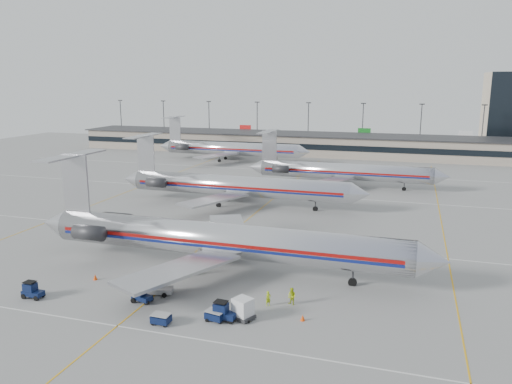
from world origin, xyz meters
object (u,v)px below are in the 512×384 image
at_px(jet_foreground, 215,239).
at_px(tug_center, 141,295).
at_px(uld_container, 243,309).
at_px(jet_second_row, 234,185).
at_px(belt_loader, 156,289).

distance_m(jet_foreground, tug_center, 11.71).
bearing_deg(uld_container, jet_foreground, 147.55).
relative_size(jet_second_row, tug_center, 20.72).
height_order(jet_second_row, uld_container, jet_second_row).
height_order(jet_foreground, tug_center, jet_foreground).
xyz_separation_m(jet_foreground, belt_loader, (-3.29, -8.48, -3.23)).
relative_size(jet_second_row, uld_container, 19.12).
xyz_separation_m(jet_second_row, uld_container, (16.12, -42.00, -2.52)).
relative_size(jet_second_row, belt_loader, 10.75).
bearing_deg(jet_second_row, jet_foreground, -73.95).
height_order(uld_container, belt_loader, belt_loader).
bearing_deg(belt_loader, uld_container, -29.16).
distance_m(jet_second_row, tug_center, 41.97).
xyz_separation_m(uld_container, belt_loader, (-10.52, 2.58, -0.44)).
bearing_deg(belt_loader, jet_foreground, 53.41).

